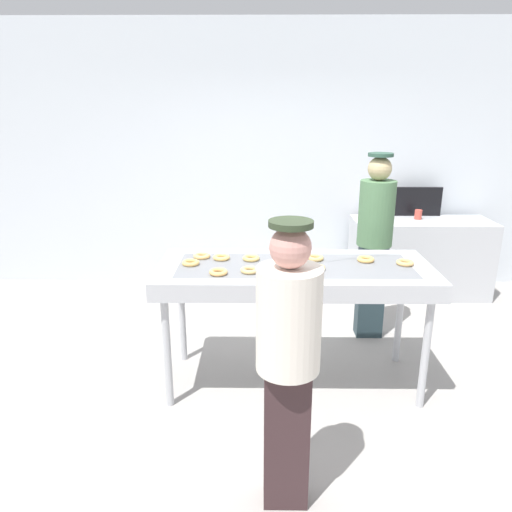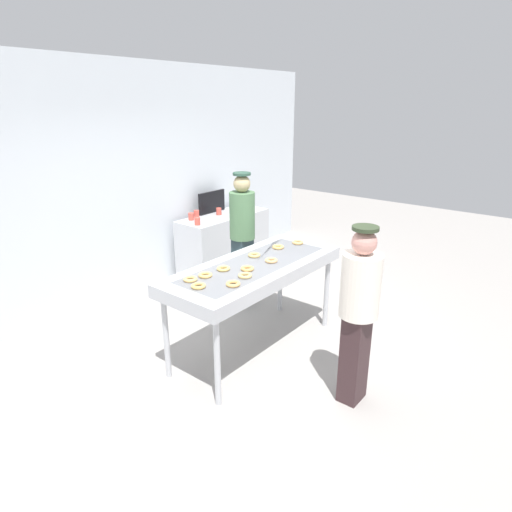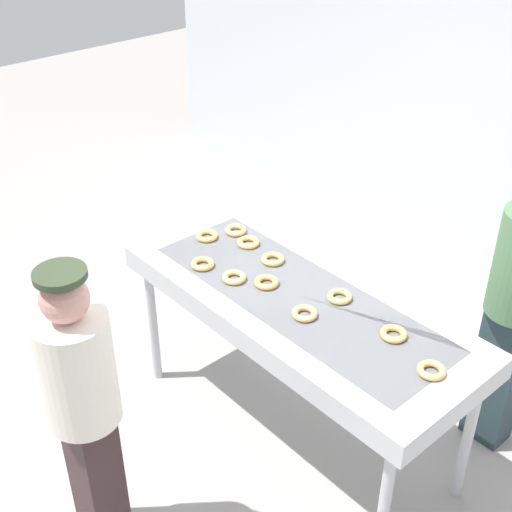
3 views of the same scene
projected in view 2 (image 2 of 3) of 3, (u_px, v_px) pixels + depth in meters
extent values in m
plane|color=#9E9993|center=(255.00, 348.00, 4.73)|extent=(16.00, 16.00, 0.00)
cube|color=silver|center=(114.00, 184.00, 5.60)|extent=(8.00, 0.12, 3.04)
cube|color=#B7BABF|center=(255.00, 270.00, 4.42)|extent=(2.04, 0.82, 0.13)
cube|color=slate|center=(255.00, 267.00, 4.41)|extent=(1.73, 0.58, 0.08)
cylinder|color=#B7BABF|center=(217.00, 362.00, 3.71)|extent=(0.06, 0.06, 0.85)
cylinder|color=#B7BABF|center=(326.00, 293.00, 5.06)|extent=(0.06, 0.06, 0.85)
cylinder|color=#B7BABF|center=(166.00, 337.00, 4.11)|extent=(0.06, 0.06, 0.85)
cylinder|color=#B7BABF|center=(280.00, 279.00, 5.45)|extent=(0.06, 0.06, 0.85)
torus|color=#ECAE60|center=(233.00, 284.00, 3.87)|extent=(0.16, 0.16, 0.03)
torus|color=#E1AD65|center=(298.00, 242.00, 5.02)|extent=(0.15, 0.15, 0.03)
torus|color=#EAB86B|center=(190.00, 279.00, 3.98)|extent=(0.15, 0.15, 0.03)
torus|color=#DDB763|center=(223.00, 269.00, 4.23)|extent=(0.15, 0.15, 0.03)
torus|color=#EBB35D|center=(278.00, 247.00, 4.86)|extent=(0.16, 0.16, 0.03)
torus|color=#EEBB65|center=(205.00, 275.00, 4.07)|extent=(0.17, 0.17, 0.03)
torus|color=#DDB866|center=(254.00, 255.00, 4.60)|extent=(0.18, 0.18, 0.03)
torus|color=#DFB86E|center=(245.00, 275.00, 4.06)|extent=(0.18, 0.18, 0.03)
torus|color=#E4B45F|center=(198.00, 286.00, 3.83)|extent=(0.18, 0.18, 0.03)
torus|color=#E1AB6C|center=(271.00, 260.00, 4.44)|extent=(0.17, 0.17, 0.03)
torus|color=#E9AA5D|center=(247.00, 269.00, 4.23)|extent=(0.14, 0.14, 0.03)
cube|color=#26383E|center=(243.00, 271.00, 5.64)|extent=(0.24, 0.18, 0.90)
cylinder|color=#4C724C|center=(242.00, 216.00, 5.39)|extent=(0.32, 0.32, 0.58)
sphere|color=tan|center=(242.00, 184.00, 5.26)|extent=(0.21, 0.21, 0.21)
cylinder|color=#29483A|center=(242.00, 174.00, 5.22)|extent=(0.22, 0.22, 0.03)
cube|color=#372427|center=(354.00, 358.00, 3.79)|extent=(0.24, 0.18, 0.83)
cylinder|color=silver|center=(361.00, 286.00, 3.56)|extent=(0.33, 0.33, 0.54)
sphere|color=tan|center=(364.00, 242.00, 3.44)|extent=(0.20, 0.20, 0.20)
cylinder|color=#303D27|center=(366.00, 228.00, 3.40)|extent=(0.21, 0.21, 0.03)
cube|color=#B7BABF|center=(224.00, 242.00, 6.84)|extent=(1.54, 0.59, 0.88)
cylinder|color=#CC4C3F|center=(219.00, 211.00, 6.68)|extent=(0.08, 0.08, 0.11)
cylinder|color=#CC4C3F|center=(191.00, 217.00, 6.38)|extent=(0.08, 0.08, 0.11)
cylinder|color=#CC4C3F|center=(196.00, 214.00, 6.54)|extent=(0.08, 0.08, 0.11)
cylinder|color=#CC4C3F|center=(197.00, 221.00, 6.13)|extent=(0.08, 0.08, 0.11)
cube|color=black|center=(212.00, 202.00, 6.78)|extent=(0.54, 0.04, 0.33)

